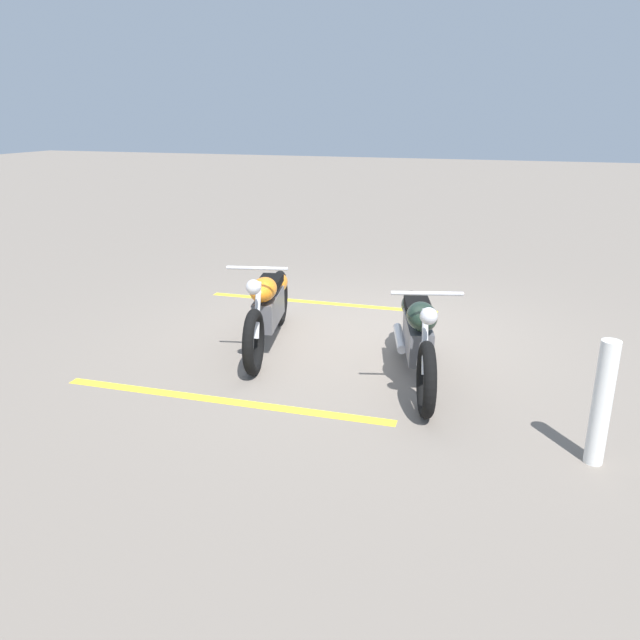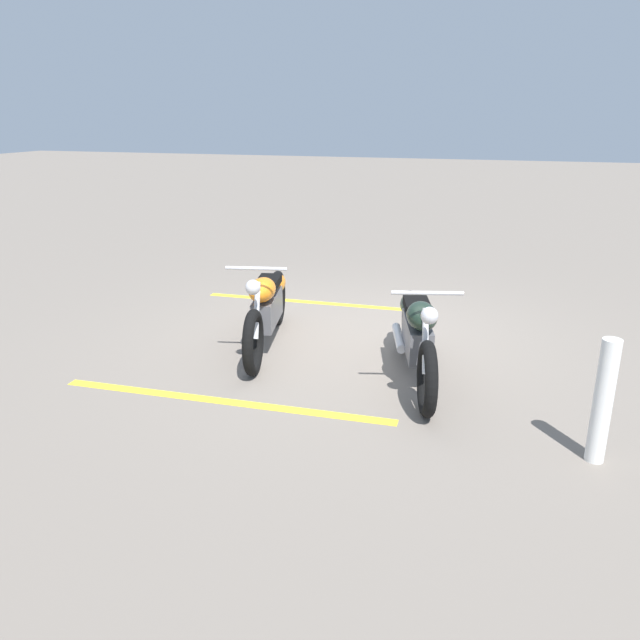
{
  "view_description": "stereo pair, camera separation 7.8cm",
  "coord_description": "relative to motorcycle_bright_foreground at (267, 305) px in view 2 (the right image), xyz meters",
  "views": [
    {
      "loc": [
        6.6,
        1.7,
        2.5
      ],
      "look_at": [
        1.36,
        0.0,
        0.65
      ],
      "focal_mm": 34.74,
      "sensor_mm": 36.0,
      "label": 1
    },
    {
      "loc": [
        6.62,
        1.63,
        2.5
      ],
      "look_at": [
        1.36,
        0.0,
        0.65
      ],
      "focal_mm": 34.74,
      "sensor_mm": 36.0,
      "label": 2
    }
  ],
  "objects": [
    {
      "name": "parking_stripe_mid",
      "position": [
        1.49,
        0.15,
        -0.46
      ],
      "size": [
        0.23,
        3.2,
        0.01
      ],
      "primitive_type": "cube",
      "rotation": [
        0.0,
        0.0,
        1.6
      ],
      "color": "yellow",
      "rests_on": "ground"
    },
    {
      "name": "bollard_post",
      "position": [
        1.57,
        3.28,
        0.02
      ],
      "size": [
        0.14,
        0.14,
        0.97
      ],
      "primitive_type": "cylinder",
      "color": "white",
      "rests_on": "ground"
    },
    {
      "name": "motorcycle_bright_foreground",
      "position": [
        0.0,
        0.0,
        0.0
      ],
      "size": [
        2.2,
        0.76,
        1.04
      ],
      "rotation": [
        0.0,
        0.0,
        0.21
      ],
      "color": "black",
      "rests_on": "ground"
    },
    {
      "name": "parking_stripe_near",
      "position": [
        -1.7,
        0.06,
        -0.46
      ],
      "size": [
        0.23,
        3.2,
        0.01
      ],
      "primitive_type": "cube",
      "rotation": [
        0.0,
        0.0,
        1.6
      ],
      "color": "yellow",
      "rests_on": "ground"
    },
    {
      "name": "motorcycle_dark_foreground",
      "position": [
        0.39,
        1.73,
        0.0
      ],
      "size": [
        2.18,
        0.82,
        1.04
      ],
      "rotation": [
        0.0,
        0.0,
        0.26
      ],
      "color": "black",
      "rests_on": "ground"
    },
    {
      "name": "ground_plane",
      "position": [
        -0.51,
        0.88,
        -0.46
      ],
      "size": [
        60.0,
        60.0,
        0.0
      ],
      "primitive_type": "plane",
      "color": "slate"
    }
  ]
}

